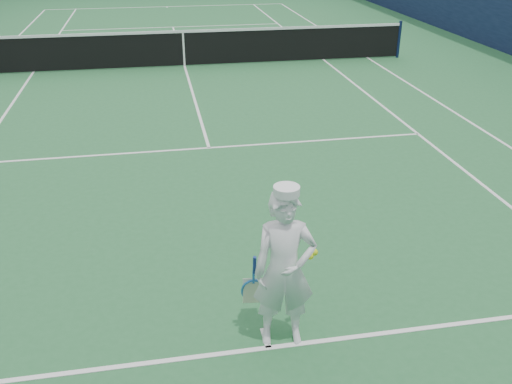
% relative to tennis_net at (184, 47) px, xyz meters
% --- Properties ---
extents(ground, '(80.00, 80.00, 0.00)m').
position_rel_tennis_net_xyz_m(ground, '(0.00, 0.00, -0.55)').
color(ground, '#266536').
rests_on(ground, ground).
extents(court_markings, '(11.03, 23.83, 0.01)m').
position_rel_tennis_net_xyz_m(court_markings, '(0.00, 0.00, -0.55)').
color(court_markings, white).
rests_on(court_markings, ground).
extents(tennis_net, '(12.88, 0.09, 1.07)m').
position_rel_tennis_net_xyz_m(tennis_net, '(0.00, 0.00, 0.00)').
color(tennis_net, '#141E4C').
rests_on(tennis_net, ground).
extents(tennis_player, '(0.76, 0.52, 1.71)m').
position_rel_tennis_net_xyz_m(tennis_player, '(0.17, -11.77, 0.28)').
color(tennis_player, white).
rests_on(tennis_player, ground).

